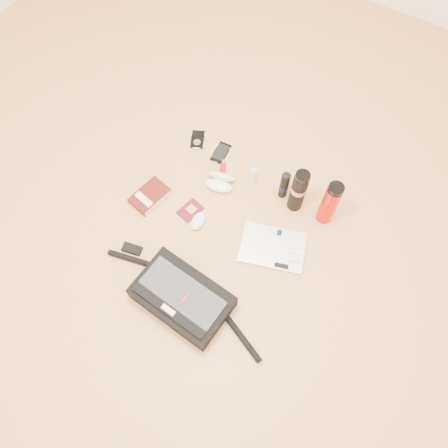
% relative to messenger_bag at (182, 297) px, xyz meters
% --- Properties ---
extents(ground, '(4.00, 4.00, 0.00)m').
position_rel_messenger_bag_xyz_m(ground, '(-0.02, 0.31, -0.05)').
color(ground, tan).
rests_on(ground, ground).
extents(messenger_bag, '(0.87, 0.30, 0.12)m').
position_rel_messenger_bag_xyz_m(messenger_bag, '(0.00, 0.00, 0.00)').
color(messenger_bag, black).
rests_on(messenger_bag, ground).
extents(laptop, '(0.35, 0.29, 0.03)m').
position_rel_messenger_bag_xyz_m(laptop, '(0.24, 0.43, -0.04)').
color(laptop, silver).
rests_on(laptop, ground).
extents(book, '(0.16, 0.21, 0.04)m').
position_rel_messenger_bag_xyz_m(book, '(-0.43, 0.37, -0.04)').
color(book, '#4E0F0B').
rests_on(book, ground).
extents(passport, '(0.11, 0.14, 0.01)m').
position_rel_messenger_bag_xyz_m(passport, '(-0.21, 0.41, -0.05)').
color(passport, '#500C1C').
rests_on(passport, ground).
extents(mouse, '(0.07, 0.11, 0.03)m').
position_rel_messenger_bag_xyz_m(mouse, '(-0.14, 0.37, -0.04)').
color(mouse, silver).
rests_on(mouse, ground).
extents(sunglasses_case, '(0.17, 0.15, 0.08)m').
position_rel_messenger_bag_xyz_m(sunglasses_case, '(-0.16, 0.62, -0.02)').
color(sunglasses_case, white).
rests_on(sunglasses_case, ground).
extents(ipod, '(0.13, 0.13, 0.01)m').
position_rel_messenger_bag_xyz_m(ipod, '(-0.41, 0.80, -0.05)').
color(ipod, black).
rests_on(ipod, ground).
extents(phone, '(0.11, 0.13, 0.01)m').
position_rel_messenger_bag_xyz_m(phone, '(-0.25, 0.79, -0.05)').
color(phone, black).
rests_on(phone, ground).
extents(inhaler, '(0.06, 0.10, 0.03)m').
position_rel_messenger_bag_xyz_m(inhaler, '(-0.19, 0.70, -0.04)').
color(inhaler, '#B60407').
rests_on(inhaler, ground).
extents(spray_bottle, '(0.04, 0.04, 0.12)m').
position_rel_messenger_bag_xyz_m(spray_bottle, '(-0.02, 0.72, -0.00)').
color(spray_bottle, '#ADDDEF').
rests_on(spray_bottle, ground).
extents(aerosol_can, '(0.05, 0.05, 0.19)m').
position_rel_messenger_bag_xyz_m(aerosol_can, '(0.14, 0.72, 0.04)').
color(aerosol_can, black).
rests_on(aerosol_can, ground).
extents(thermos_black, '(0.08, 0.08, 0.29)m').
position_rel_messenger_bag_xyz_m(thermos_black, '(0.22, 0.70, 0.09)').
color(thermos_black, black).
rests_on(thermos_black, ground).
extents(thermos_red, '(0.09, 0.09, 0.29)m').
position_rel_messenger_bag_xyz_m(thermos_red, '(0.38, 0.71, 0.09)').
color(thermos_red, '#C00C03').
rests_on(thermos_red, ground).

